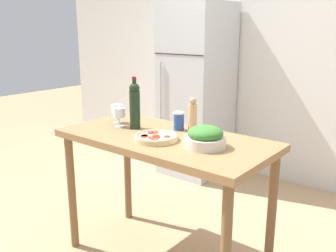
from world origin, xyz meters
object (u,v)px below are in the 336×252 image
(wine_glass_far, at_px, (117,110))
(homemade_pizza, at_px, (156,137))
(salt_canister, at_px, (179,121))
(refrigerator, at_px, (196,91))
(wine_bottle, at_px, (135,105))
(salad_bowl, at_px, (205,137))
(pepper_mill, at_px, (193,115))
(wine_glass_near, at_px, (119,114))

(wine_glass_far, relative_size, homemade_pizza, 0.50)
(salt_canister, bearing_deg, refrigerator, 120.24)
(homemade_pizza, xyz_separation_m, salt_canister, (-0.04, 0.28, 0.04))
(wine_bottle, bearing_deg, salad_bowl, -4.63)
(pepper_mill, height_order, salad_bowl, pepper_mill)
(homemade_pizza, relative_size, salt_canister, 2.14)
(refrigerator, xyz_separation_m, salt_canister, (0.78, -1.34, 0.05))
(refrigerator, xyz_separation_m, wine_glass_far, (0.32, -1.46, 0.08))
(wine_glass_near, distance_m, pepper_mill, 0.51)
(wine_glass_far, relative_size, pepper_mill, 0.58)
(wine_glass_far, relative_size, salad_bowl, 0.55)
(wine_glass_near, distance_m, salad_bowl, 0.71)
(wine_bottle, bearing_deg, wine_glass_far, 170.52)
(pepper_mill, bearing_deg, wine_glass_near, -155.60)
(wine_bottle, distance_m, wine_glass_near, 0.14)
(wine_glass_near, bearing_deg, refrigerator, 105.09)
(refrigerator, relative_size, salt_canister, 14.71)
(wine_bottle, bearing_deg, wine_glass_near, -162.77)
(wine_glass_near, relative_size, salt_canister, 1.08)
(wine_bottle, relative_size, homemade_pizza, 1.33)
(homemade_pizza, height_order, salt_canister, salt_canister)
(homemade_pizza, distance_m, salt_canister, 0.29)
(wine_glass_near, xyz_separation_m, salt_canister, (0.37, 0.19, -0.03))
(wine_glass_far, height_order, homemade_pizza, wine_glass_far)
(wine_bottle, distance_m, salt_canister, 0.31)
(refrigerator, bearing_deg, salad_bowl, -53.93)
(salad_bowl, height_order, homemade_pizza, salad_bowl)
(wine_glass_far, xyz_separation_m, pepper_mill, (0.56, 0.14, 0.02))
(salad_bowl, xyz_separation_m, salt_canister, (-0.34, 0.20, 0.01))
(refrigerator, bearing_deg, wine_bottle, -70.58)
(pepper_mill, bearing_deg, homemade_pizza, -100.82)
(wine_bottle, height_order, homemade_pizza, wine_bottle)
(wine_bottle, relative_size, salad_bowl, 1.45)
(pepper_mill, xyz_separation_m, salt_canister, (-0.10, -0.02, -0.05))
(salad_bowl, bearing_deg, homemade_pizza, -165.71)
(pepper_mill, distance_m, salad_bowl, 0.34)
(wine_bottle, xyz_separation_m, wine_glass_far, (-0.21, 0.03, -0.07))
(wine_glass_far, distance_m, salad_bowl, 0.81)
(wine_glass_near, height_order, salt_canister, wine_glass_near)
(pepper_mill, relative_size, salad_bowl, 0.95)
(wine_glass_near, xyz_separation_m, salad_bowl, (0.71, -0.01, -0.04))
(salad_bowl, relative_size, salt_canister, 1.97)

